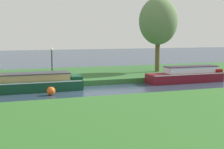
{
  "coord_description": "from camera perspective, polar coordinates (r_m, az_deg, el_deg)",
  "views": [
    {
      "loc": [
        -5.79,
        -21.04,
        3.89
      ],
      "look_at": [
        1.98,
        1.2,
        0.9
      ],
      "focal_mm": 50.81,
      "sensor_mm": 36.0,
      "label": 1
    }
  ],
  "objects": [
    {
      "name": "ground_plane",
      "position": [
        22.17,
        -3.82,
        -2.89
      ],
      "size": [
        120.0,
        120.0,
        0.0
      ],
      "primitive_type": "plane",
      "color": "#2A3A4D"
    },
    {
      "name": "lamp_post",
      "position": [
        25.44,
        -10.77,
        2.79
      ],
      "size": [
        0.24,
        0.24,
        2.45
      ],
      "color": "#333338",
      "rests_on": "riverbank_far"
    },
    {
      "name": "mooring_post_near",
      "position": [
        23.85,
        -15.86,
        -0.51
      ],
      "size": [
        0.13,
        0.13,
        0.78
      ],
      "primitive_type": "cylinder",
      "color": "#4B3E2B",
      "rests_on": "riverbank_far"
    },
    {
      "name": "channel_buoy",
      "position": [
        20.75,
        -10.93,
        -2.94
      ],
      "size": [
        0.55,
        0.55,
        0.55
      ],
      "primitive_type": "sphere",
      "color": "#E55919",
      "rests_on": "ground_plane"
    },
    {
      "name": "riverbank_far",
      "position": [
        28.87,
        -7.53,
        -0.17
      ],
      "size": [
        72.0,
        10.0,
        0.4
      ],
      "primitive_type": "cube",
      "color": "#30612D",
      "rests_on": "ground_plane"
    },
    {
      "name": "willow_tree_centre",
      "position": [
        30.16,
        8.34,
        9.42
      ],
      "size": [
        3.67,
        3.3,
        6.9
      ],
      "color": "brown",
      "rests_on": "riverbank_far"
    },
    {
      "name": "forest_barge",
      "position": [
        22.54,
        -15.28,
        -1.42
      ],
      "size": [
        7.69,
        2.0,
        1.86
      ],
      "color": "#103F26",
      "rests_on": "ground_plane"
    },
    {
      "name": "maroon_narrowboat",
      "position": [
        26.63,
        13.32,
        -0.1
      ],
      "size": [
        6.42,
        1.63,
        1.32
      ],
      "color": "maroon",
      "rests_on": "ground_plane"
    },
    {
      "name": "riverbank_near",
      "position": [
        13.86,
        6.25,
        -8.25
      ],
      "size": [
        72.0,
        10.0,
        0.4
      ],
      "primitive_type": "cube",
      "color": "#316828",
      "rests_on": "ground_plane"
    }
  ]
}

